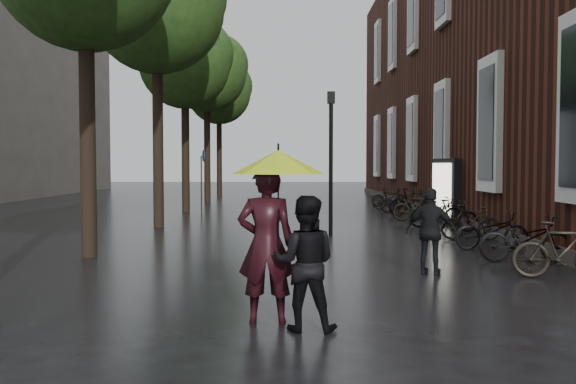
{
  "coord_description": "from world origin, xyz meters",
  "views": [
    {
      "loc": [
        0.02,
        -5.68,
        1.94
      ],
      "look_at": [
        0.06,
        6.44,
        1.38
      ],
      "focal_mm": 38.0,
      "sensor_mm": 36.0,
      "label": 1
    }
  ],
  "objects_px": {
    "parked_bicycles": "(436,212)",
    "lamp_post": "(331,149)",
    "person_black": "(305,263)",
    "person_burgundy": "(266,245)",
    "pedestrian_walking": "(431,231)",
    "ad_lightbox": "(446,191)"
  },
  "relations": [
    {
      "from": "person_burgundy",
      "to": "pedestrian_walking",
      "type": "xyz_separation_m",
      "value": [
        2.79,
        3.26,
        -0.2
      ]
    },
    {
      "from": "person_black",
      "to": "lamp_post",
      "type": "bearing_deg",
      "value": -88.63
    },
    {
      "from": "ad_lightbox",
      "to": "person_burgundy",
      "type": "bearing_deg",
      "value": -128.14
    },
    {
      "from": "pedestrian_walking",
      "to": "person_black",
      "type": "bearing_deg",
      "value": 81.19
    },
    {
      "from": "parked_bicycles",
      "to": "lamp_post",
      "type": "xyz_separation_m",
      "value": [
        -3.42,
        -2.33,
        1.89
      ]
    },
    {
      "from": "pedestrian_walking",
      "to": "lamp_post",
      "type": "distance_m",
      "value": 6.09
    },
    {
      "from": "person_burgundy",
      "to": "person_black",
      "type": "distance_m",
      "value": 0.59
    },
    {
      "from": "person_black",
      "to": "parked_bicycles",
      "type": "bearing_deg",
      "value": -103.32
    },
    {
      "from": "ad_lightbox",
      "to": "lamp_post",
      "type": "bearing_deg",
      "value": -155.18
    },
    {
      "from": "ad_lightbox",
      "to": "pedestrian_walking",
      "type": "bearing_deg",
      "value": -120.56
    },
    {
      "from": "parked_bicycles",
      "to": "lamp_post",
      "type": "relative_size",
      "value": 4.74
    },
    {
      "from": "person_burgundy",
      "to": "lamp_post",
      "type": "height_order",
      "value": "lamp_post"
    },
    {
      "from": "pedestrian_walking",
      "to": "parked_bicycles",
      "type": "bearing_deg",
      "value": -80.27
    },
    {
      "from": "person_burgundy",
      "to": "pedestrian_walking",
      "type": "height_order",
      "value": "person_burgundy"
    },
    {
      "from": "ad_lightbox",
      "to": "parked_bicycles",
      "type": "bearing_deg",
      "value": -135.66
    },
    {
      "from": "person_black",
      "to": "pedestrian_walking",
      "type": "bearing_deg",
      "value": -115.59
    },
    {
      "from": "ad_lightbox",
      "to": "lamp_post",
      "type": "xyz_separation_m",
      "value": [
        -3.96,
        -3.21,
        1.29
      ]
    },
    {
      "from": "person_black",
      "to": "person_burgundy",
      "type": "bearing_deg",
      "value": -27.78
    },
    {
      "from": "pedestrian_walking",
      "to": "lamp_post",
      "type": "bearing_deg",
      "value": -52.61
    },
    {
      "from": "pedestrian_walking",
      "to": "ad_lightbox",
      "type": "xyz_separation_m",
      "value": [
        2.62,
        8.94,
        0.3
      ]
    },
    {
      "from": "person_black",
      "to": "parked_bicycles",
      "type": "height_order",
      "value": "person_black"
    },
    {
      "from": "lamp_post",
      "to": "pedestrian_walking",
      "type": "bearing_deg",
      "value": -76.79
    }
  ]
}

